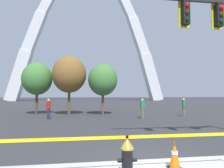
% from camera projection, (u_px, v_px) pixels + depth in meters
% --- Properties ---
extents(ground_plane, '(240.00, 240.00, 0.00)m').
position_uv_depth(ground_plane, '(146.00, 163.00, 5.73)').
color(ground_plane, '#333335').
extents(fire_hydrant, '(0.46, 0.48, 0.99)m').
position_uv_depth(fire_hydrant, '(127.00, 158.00, 4.70)').
color(fire_hydrant, black).
rests_on(fire_hydrant, ground).
extents(caution_tape_barrier, '(6.19, 0.06, 0.99)m').
position_uv_depth(caution_tape_barrier, '(126.00, 146.00, 4.89)').
color(caution_tape_barrier, '#232326').
rests_on(caution_tape_barrier, ground).
extents(traffic_cone_by_hydrant, '(0.36, 0.36, 0.73)m').
position_uv_depth(traffic_cone_by_hydrant, '(175.00, 155.00, 5.31)').
color(traffic_cone_by_hydrant, black).
rests_on(traffic_cone_by_hydrant, ground).
extents(monument_arch, '(46.98, 3.25, 44.70)m').
position_uv_depth(monument_arch, '(88.00, 38.00, 62.20)').
color(monument_arch, silver).
rests_on(monument_arch, ground).
extents(tree_far_left, '(2.89, 2.89, 5.06)m').
position_uv_depth(tree_far_left, '(37.00, 79.00, 19.68)').
color(tree_far_left, brown).
rests_on(tree_far_left, ground).
extents(tree_left_mid, '(3.21, 3.21, 5.62)m').
position_uv_depth(tree_left_mid, '(69.00, 74.00, 19.23)').
color(tree_left_mid, brown).
rests_on(tree_left_mid, ground).
extents(tree_center_left, '(2.79, 2.79, 4.88)m').
position_uv_depth(tree_center_left, '(103.00, 80.00, 19.25)').
color(tree_center_left, brown).
rests_on(tree_center_left, ground).
extents(pedestrian_walking_left, '(0.26, 0.37, 1.59)m').
position_uv_depth(pedestrian_walking_left, '(184.00, 107.00, 17.99)').
color(pedestrian_walking_left, brown).
rests_on(pedestrian_walking_left, ground).
extents(pedestrian_standing_center, '(0.39, 0.36, 1.59)m').
position_uv_depth(pedestrian_standing_center, '(48.00, 109.00, 15.68)').
color(pedestrian_standing_center, '#232847').
rests_on(pedestrian_standing_center, ground).
extents(pedestrian_walking_right, '(0.35, 0.22, 1.59)m').
position_uv_depth(pedestrian_walking_right, '(142.00, 108.00, 16.33)').
color(pedestrian_walking_right, brown).
rests_on(pedestrian_walking_right, ground).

